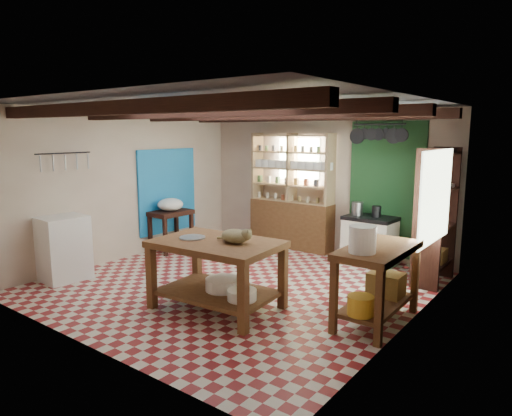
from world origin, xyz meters
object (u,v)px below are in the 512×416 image
Objects in this scene: work_table at (217,275)px; right_counter at (377,285)px; stove at (370,240)px; cat at (235,236)px; prep_table at (171,231)px; white_cabinet at (64,248)px.

work_table is 1.21× the size of right_counter.
cat reaches higher than stove.
cat is at bearing -27.53° from prep_table.
cat is at bearing 11.31° from work_table.
white_cabinet reaches higher than prep_table.
prep_table is at bearing 169.11° from right_counter.
cat is (-1.54, -0.73, 0.50)m from right_counter.
stove is at bearing 24.21° from prep_table.
stove is at bearing 72.02° from work_table.
prep_table is 4.45m from right_counter.
prep_table is at bearing 93.59° from white_cabinet.
cat is at bearing -97.24° from stove.
cat is (-0.49, -2.97, 0.55)m from stove.
stove is 0.65× the size of right_counter.
stove reaches higher than prep_table.
work_table is 2.02× the size of prep_table.
prep_table is 2.04× the size of cat.
white_cabinet reaches higher than work_table.
white_cabinet is (-2.61, -0.54, 0.05)m from work_table.
prep_table is at bearing 143.93° from work_table.
work_table is 4.14× the size of cat.
prep_table is at bearing 137.27° from cat.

